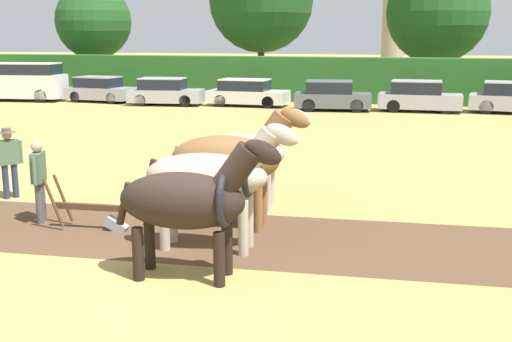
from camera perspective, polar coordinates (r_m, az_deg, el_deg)
name	(u,v)px	position (r m, az deg, el deg)	size (l,w,h in m)	color
ground_plane	(163,286)	(10.06, -8.29, -10.12)	(240.00, 240.00, 0.00)	#A88E4C
hedgerow	(362,80)	(37.15, 9.42, 7.98)	(63.99, 1.63, 2.54)	#286023
tree_far_left	(93,21)	(46.54, -14.25, 12.77)	(5.16, 5.16, 7.28)	#423323
tree_left	(261,0)	(43.55, 0.46, 14.96)	(6.86, 6.86, 9.45)	#423323
tree_center_left	(438,12)	(42.25, 15.84, 13.41)	(6.28, 6.28, 8.28)	#4C3823
draft_horse_lead_left	(189,200)	(9.97, -5.96, -2.59)	(2.72, 1.08, 2.33)	black
draft_horse_lead_right	(213,176)	(11.27, -3.87, -0.47)	(2.89, 1.00, 2.38)	#B2A38E
draft_horse_trail_left	(231,159)	(12.61, -2.24, 1.09)	(2.92, 1.16, 2.49)	brown
draft_horse_trail_right	(246,152)	(14.00, -0.91, 1.68)	(2.68, 1.02, 2.32)	#B2A38E
plow	(95,214)	(13.05, -14.13, -3.69)	(1.66, 0.49, 1.13)	#4C331E
farmer_at_plow	(39,175)	(13.69, -18.76, -0.36)	(0.35, 0.64, 1.69)	#4C4C4C
farmer_beside_team	(271,156)	(15.55, 1.35, 1.31)	(0.35, 0.60, 1.54)	#28334C
farmer_onlooker_right	(9,158)	(15.99, -21.14, 1.12)	(0.45, 0.53, 1.67)	#28334C
parked_van	(23,81)	(39.89, -19.99, 7.49)	(4.90, 2.43, 2.20)	silver
parked_car_left	(100,90)	(38.05, -13.67, 7.04)	(4.04, 2.20, 1.45)	#9E9EA8
parked_car_center_left	(165,92)	(35.61, -8.08, 6.97)	(4.18, 2.27, 1.49)	#A8A8B2
parked_car_center	(247,93)	(34.78, -0.79, 6.95)	(4.30, 1.91, 1.45)	silver
parked_car_center_right	(332,96)	(32.95, 6.74, 6.63)	(4.04, 2.33, 1.52)	#565B66
parked_car_right	(419,97)	(33.22, 14.28, 6.41)	(4.05, 1.72, 1.55)	#A8A8B2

